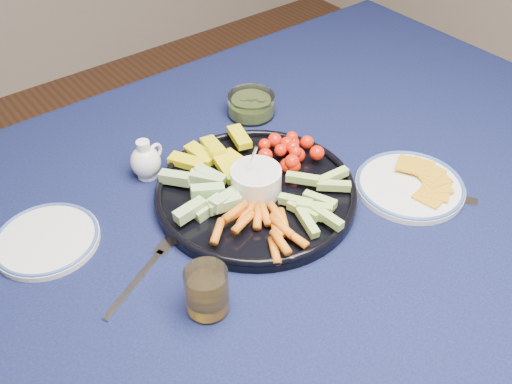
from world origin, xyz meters
TOP-DOWN VIEW (x-y plane):
  - dining_table at (0.00, 0.00)m, footprint 1.67×1.07m
  - crudite_platter at (-0.00, 0.02)m, footprint 0.37×0.37m
  - creamer_pitcher at (-0.12, 0.20)m, footprint 0.07×0.06m
  - pickle_bowl at (0.16, 0.25)m, footprint 0.10×0.10m
  - cheese_plate at (0.25, -0.14)m, footprint 0.20×0.20m
  - juice_tumbler at (-0.21, -0.13)m, footprint 0.07×0.07m
  - fork_left at (-0.25, -0.01)m, footprint 0.17×0.10m
  - fork_right at (0.28, -0.18)m, footprint 0.10×0.15m
  - side_plate_extra at (-0.35, 0.15)m, footprint 0.18×0.18m

SIDE VIEW (x-z plane):
  - dining_table at x=0.00m, z-range 0.29..1.03m
  - fork_right at x=0.28m, z-range 0.75..0.75m
  - fork_left at x=-0.25m, z-range 0.75..0.75m
  - side_plate_extra at x=-0.35m, z-range 0.75..0.76m
  - cheese_plate at x=0.25m, z-range 0.74..0.77m
  - crudite_platter at x=0.00m, z-range 0.71..0.83m
  - pickle_bowl at x=0.16m, z-range 0.74..0.79m
  - juice_tumbler at x=-0.21m, z-range 0.74..0.82m
  - creamer_pitcher at x=-0.12m, z-range 0.74..0.82m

